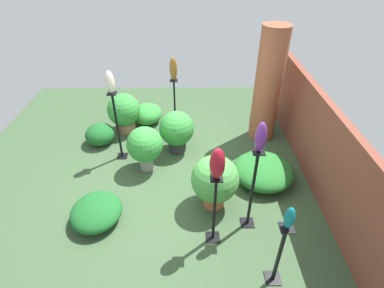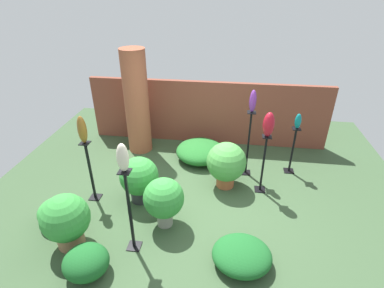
% 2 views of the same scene
% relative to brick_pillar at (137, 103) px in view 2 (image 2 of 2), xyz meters
% --- Properties ---
extents(ground_plane, '(8.00, 8.00, 0.00)m').
position_rel_brick_pillar_xyz_m(ground_plane, '(1.51, -1.76, -1.16)').
color(ground_plane, '#385133').
extents(brick_wall_back, '(5.60, 0.12, 1.52)m').
position_rel_brick_pillar_xyz_m(brick_wall_back, '(1.51, 0.60, -0.41)').
color(brick_wall_back, brown).
rests_on(brick_wall_back, ground).
extents(brick_pillar, '(0.54, 0.54, 2.33)m').
position_rel_brick_pillar_xyz_m(brick_pillar, '(0.00, 0.00, 0.00)').
color(brick_pillar, '#9E5138').
rests_on(brick_pillar, ground).
extents(pedestal_teal, '(0.20, 0.20, 1.00)m').
position_rel_brick_pillar_xyz_m(pedestal_teal, '(3.35, -0.51, -0.71)').
color(pedestal_teal, black).
rests_on(pedestal_teal, ground).
extents(pedestal_ivory, '(0.20, 0.20, 1.38)m').
position_rel_brick_pillar_xyz_m(pedestal_ivory, '(0.74, -2.90, -0.53)').
color(pedestal_ivory, black).
rests_on(pedestal_ivory, ground).
extents(pedestal_bronze, '(0.20, 0.20, 1.16)m').
position_rel_brick_pillar_xyz_m(pedestal_bronze, '(-0.32, -1.88, -0.63)').
color(pedestal_bronze, black).
rests_on(pedestal_bronze, ground).
extents(pedestal_violet, '(0.20, 0.20, 1.37)m').
position_rel_brick_pillar_xyz_m(pedestal_violet, '(2.44, -0.69, -0.53)').
color(pedestal_violet, black).
rests_on(pedestal_violet, ground).
extents(pedestal_ruby, '(0.20, 0.20, 1.16)m').
position_rel_brick_pillar_xyz_m(pedestal_ruby, '(2.71, -1.23, -0.63)').
color(pedestal_ruby, black).
rests_on(pedestal_ruby, ground).
extents(art_vase_teal, '(0.12, 0.11, 0.31)m').
position_rel_brick_pillar_xyz_m(art_vase_teal, '(3.35, -0.51, -0.01)').
color(art_vase_teal, '#0F727A').
rests_on(art_vase_teal, pedestal_teal).
extents(art_vase_ivory, '(0.16, 0.15, 0.41)m').
position_rel_brick_pillar_xyz_m(art_vase_ivory, '(0.74, -2.90, 0.42)').
color(art_vase_ivory, beige).
rests_on(art_vase_ivory, pedestal_ivory).
extents(art_vase_bronze, '(0.14, 0.16, 0.48)m').
position_rel_brick_pillar_xyz_m(art_vase_bronze, '(-0.32, -1.88, 0.24)').
color(art_vase_bronze, brown).
rests_on(art_vase_bronze, pedestal_bronze).
extents(art_vase_violet, '(0.13, 0.14, 0.43)m').
position_rel_brick_pillar_xyz_m(art_vase_violet, '(2.44, -0.69, 0.42)').
color(art_vase_violet, '#6B2D8C').
rests_on(art_vase_violet, pedestal_violet).
extents(art_vase_ruby, '(0.20, 0.19, 0.45)m').
position_rel_brick_pillar_xyz_m(art_vase_ruby, '(2.71, -1.23, 0.22)').
color(art_vase_ruby, maroon).
rests_on(art_vase_ruby, pedestal_ruby).
extents(potted_plant_back_center, '(0.71, 0.71, 0.88)m').
position_rel_brick_pillar_xyz_m(potted_plant_back_center, '(-0.22, -2.97, -0.68)').
color(potted_plant_back_center, '#936B4C').
rests_on(potted_plant_back_center, ground).
extents(potted_plant_front_right, '(0.69, 0.69, 0.86)m').
position_rel_brick_pillar_xyz_m(potted_plant_front_right, '(0.54, -1.81, -0.68)').
color(potted_plant_front_right, '#2D2D33').
rests_on(potted_plant_front_right, ground).
extents(potted_plant_walkway_edge, '(0.65, 0.65, 0.87)m').
position_rel_brick_pillar_xyz_m(potted_plant_walkway_edge, '(1.10, -2.37, -0.65)').
color(potted_plant_walkway_edge, gray).
rests_on(potted_plant_walkway_edge, ground).
extents(potted_plant_front_left, '(0.75, 0.75, 0.91)m').
position_rel_brick_pillar_xyz_m(potted_plant_front_left, '(2.04, -1.17, -0.65)').
color(potted_plant_front_left, '#B25B38').
rests_on(potted_plant_front_left, ground).
extents(foliage_bed_east, '(0.62, 0.60, 0.41)m').
position_rel_brick_pillar_xyz_m(foliage_bed_east, '(0.25, -3.43, -0.96)').
color(foliage_bed_east, '#195923').
rests_on(foliage_bed_east, ground).
extents(foliage_bed_west, '(0.75, 0.68, 0.42)m').
position_rel_brick_pillar_xyz_m(foliage_bed_west, '(-0.59, -2.54, -0.95)').
color(foliage_bed_west, '#338C38').
rests_on(foliage_bed_west, ground).
extents(foliage_bed_center, '(1.07, 1.08, 0.39)m').
position_rel_brick_pillar_xyz_m(foliage_bed_center, '(1.45, -0.26, -0.97)').
color(foliage_bed_center, '#236B28').
rests_on(foliage_bed_center, ground).
extents(foliage_bed_rear, '(0.84, 0.77, 0.33)m').
position_rel_brick_pillar_xyz_m(foliage_bed_rear, '(2.34, -2.99, -1.00)').
color(foliage_bed_rear, '#195923').
rests_on(foliage_bed_rear, ground).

